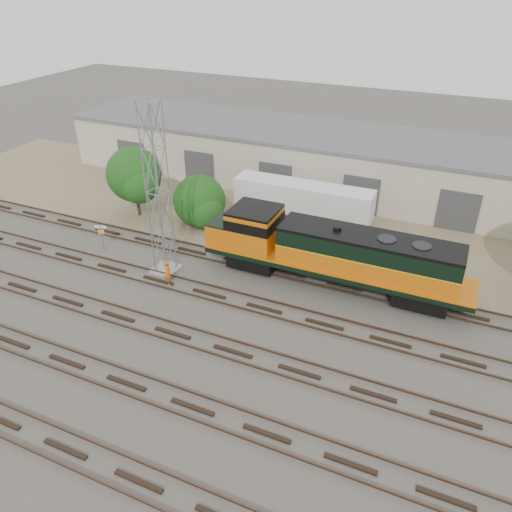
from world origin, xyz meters
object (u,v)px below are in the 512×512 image
at_px(locomotive, 330,252).
at_px(signal_tower, 158,195).
at_px(semi_trailer, 306,200).
at_px(worker, 168,273).

distance_m(locomotive, signal_tower, 12.02).
height_order(signal_tower, semi_trailer, signal_tower).
xyz_separation_m(locomotive, signal_tower, (-11.13, -3.05, 3.36)).
height_order(worker, semi_trailer, semi_trailer).
bearing_deg(signal_tower, semi_trailer, 59.07).
distance_m(locomotive, semi_trailer, 9.22).
relative_size(worker, semi_trailer, 0.16).
relative_size(signal_tower, worker, 6.51).
distance_m(signal_tower, semi_trailer, 13.44).
distance_m(locomotive, worker, 11.06).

